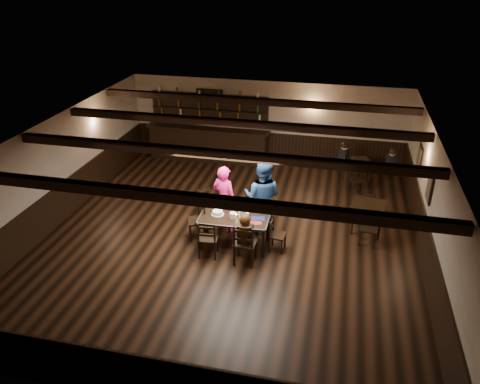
% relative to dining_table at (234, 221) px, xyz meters
% --- Properties ---
extents(ground, '(10.00, 10.00, 0.00)m').
position_rel_dining_table_xyz_m(ground, '(-0.18, 0.34, -0.68)').
color(ground, black).
rests_on(ground, ground).
extents(room_shell, '(9.02, 10.02, 2.71)m').
position_rel_dining_table_xyz_m(room_shell, '(-0.17, 0.38, 1.07)').
color(room_shell, beige).
rests_on(room_shell, ground).
extents(dining_table, '(1.66, 0.85, 0.75)m').
position_rel_dining_table_xyz_m(dining_table, '(0.00, 0.00, 0.00)').
color(dining_table, black).
rests_on(dining_table, ground).
extents(chair_near_left, '(0.47, 0.45, 0.93)m').
position_rel_dining_table_xyz_m(chair_near_left, '(-0.46, -0.62, -0.14)').
color(chair_near_left, black).
rests_on(chair_near_left, ground).
extents(chair_near_right, '(0.49, 0.47, 1.02)m').
position_rel_dining_table_xyz_m(chair_near_right, '(0.41, -0.71, -0.08)').
color(chair_near_right, black).
rests_on(chair_near_right, ground).
extents(chair_end_left, '(0.55, 0.56, 0.94)m').
position_rel_dining_table_xyz_m(chair_end_left, '(-0.88, 0.17, -0.13)').
color(chair_end_left, black).
rests_on(chair_end_left, ground).
extents(chair_end_right, '(0.40, 0.41, 0.80)m').
position_rel_dining_table_xyz_m(chair_end_right, '(0.97, 0.04, -0.21)').
color(chair_end_right, black).
rests_on(chair_end_right, ground).
extents(chair_far_pushed, '(0.50, 0.50, 0.78)m').
position_rel_dining_table_xyz_m(chair_far_pushed, '(-1.08, 1.23, -0.22)').
color(chair_far_pushed, black).
rests_on(chair_far_pushed, ground).
extents(woman_pink, '(0.74, 0.59, 1.76)m').
position_rel_dining_table_xyz_m(woman_pink, '(-0.39, 0.63, 0.20)').
color(woman_pink, '#FF279A').
rests_on(woman_pink, ground).
extents(man_blue, '(1.01, 0.83, 1.94)m').
position_rel_dining_table_xyz_m(man_blue, '(0.53, 0.77, 0.29)').
color(man_blue, navy).
rests_on(man_blue, ground).
extents(seated_person, '(0.33, 0.50, 0.81)m').
position_rel_dining_table_xyz_m(seated_person, '(0.41, -0.64, 0.15)').
color(seated_person, black).
rests_on(seated_person, ground).
extents(cake, '(0.31, 0.31, 0.10)m').
position_rel_dining_table_xyz_m(cake, '(-0.41, 0.07, 0.12)').
color(cake, white).
rests_on(cake, dining_table).
extents(plate_stack_a, '(0.15, 0.15, 0.14)m').
position_rel_dining_table_xyz_m(plate_stack_a, '(-0.02, -0.02, 0.15)').
color(plate_stack_a, white).
rests_on(plate_stack_a, dining_table).
extents(plate_stack_b, '(0.18, 0.18, 0.21)m').
position_rel_dining_table_xyz_m(plate_stack_b, '(0.18, 0.06, 0.18)').
color(plate_stack_b, white).
rests_on(plate_stack_b, dining_table).
extents(tea_light, '(0.05, 0.05, 0.06)m').
position_rel_dining_table_xyz_m(tea_light, '(0.04, 0.11, 0.10)').
color(tea_light, '#A5A8AD').
rests_on(tea_light, dining_table).
extents(salt_shaker, '(0.03, 0.03, 0.08)m').
position_rel_dining_table_xyz_m(salt_shaker, '(0.33, -0.12, 0.12)').
color(salt_shaker, silver).
rests_on(salt_shaker, dining_table).
extents(pepper_shaker, '(0.03, 0.03, 0.08)m').
position_rel_dining_table_xyz_m(pepper_shaker, '(0.47, -0.07, 0.12)').
color(pepper_shaker, '#A5A8AD').
rests_on(pepper_shaker, dining_table).
extents(drink_glass, '(0.08, 0.08, 0.12)m').
position_rel_dining_table_xyz_m(drink_glass, '(0.31, 0.09, 0.14)').
color(drink_glass, silver).
rests_on(drink_glass, dining_table).
extents(menu_red, '(0.31, 0.25, 0.00)m').
position_rel_dining_table_xyz_m(menu_red, '(0.55, -0.11, 0.08)').
color(menu_red, '#9D2711').
rests_on(menu_red, dining_table).
extents(menu_blue, '(0.35, 0.27, 0.00)m').
position_rel_dining_table_xyz_m(menu_blue, '(0.56, 0.09, 0.08)').
color(menu_blue, navy).
rests_on(menu_blue, dining_table).
extents(bar_counter, '(4.14, 0.70, 2.20)m').
position_rel_dining_table_xyz_m(bar_counter, '(-2.08, 5.06, 0.05)').
color(bar_counter, black).
rests_on(bar_counter, ground).
extents(back_table_a, '(0.90, 0.90, 0.75)m').
position_rel_dining_table_xyz_m(back_table_a, '(3.12, 1.40, -0.03)').
color(back_table_a, black).
rests_on(back_table_a, ground).
extents(back_table_b, '(0.90, 0.90, 0.75)m').
position_rel_dining_table_xyz_m(back_table_b, '(2.83, 4.16, -0.03)').
color(back_table_b, black).
rests_on(back_table_b, ground).
extents(bg_patron_left, '(0.36, 0.45, 0.81)m').
position_rel_dining_table_xyz_m(bg_patron_left, '(2.39, 4.22, 0.19)').
color(bg_patron_left, black).
rests_on(bg_patron_left, ground).
extents(bg_patron_right, '(0.30, 0.40, 0.73)m').
position_rel_dining_table_xyz_m(bg_patron_right, '(3.78, 4.17, 0.15)').
color(bg_patron_right, black).
rests_on(bg_patron_right, ground).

